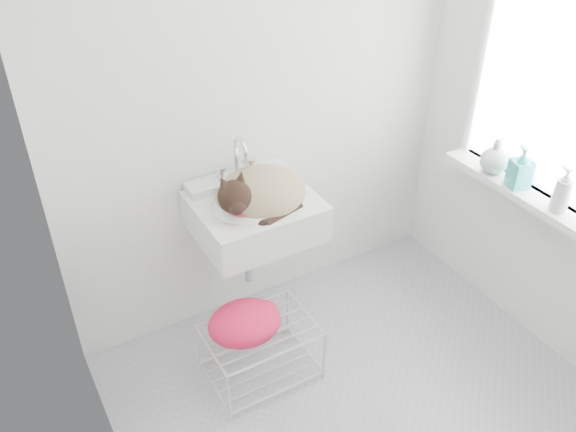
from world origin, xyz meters
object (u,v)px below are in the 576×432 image
bottle_b (516,186)px  bottle_c (492,171)px  wire_rack (261,352)px  bottle_a (557,210)px  sink (254,200)px  cat (258,193)px

bottle_b → bottle_c: 0.17m
wire_rack → bottle_a: (1.33, -0.49, 0.70)m
bottle_a → sink: bearing=146.6°
cat → bottle_a: 1.41m
sink → bottle_a: sink is taller
cat → bottle_a: (1.18, -0.77, -0.04)m
bottle_c → sink: bearing=162.6°
sink → wire_rack: sink is taller
cat → bottle_a: bearing=-32.6°
bottle_c → wire_rack: bearing=176.9°
wire_rack → bottle_a: bottle_a is taller
sink → bottle_b: size_ratio=2.74×
sink → cat: size_ratio=1.26×
cat → bottle_b: (1.18, -0.52, -0.04)m
sink → wire_rack: (-0.14, -0.30, -0.70)m
bottle_a → bottle_c: size_ratio=1.00×
bottle_b → sink: bearing=155.7°
wire_rack → cat: bearing=61.3°
bottle_a → cat: bearing=146.9°
bottle_a → bottle_c: 0.41m
bottle_c → bottle_b: bearing=-90.0°
bottle_b → bottle_c: size_ratio=1.13×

